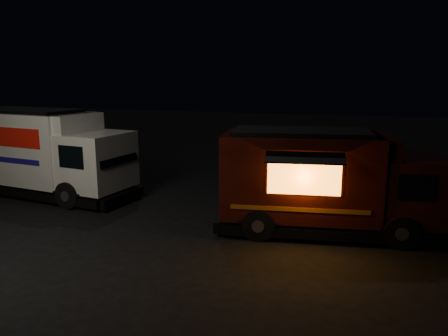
% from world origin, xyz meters
% --- Properties ---
extents(ground, '(80.00, 80.00, 0.00)m').
position_xyz_m(ground, '(0.00, 0.00, 0.00)').
color(ground, black).
rests_on(ground, ground).
extents(white_truck, '(6.91, 3.08, 3.03)m').
position_xyz_m(white_truck, '(-4.74, 2.60, 1.51)').
color(white_truck, white).
rests_on(white_truck, ground).
extents(red_truck, '(6.20, 3.04, 2.77)m').
position_xyz_m(red_truck, '(5.06, 1.74, 1.38)').
color(red_truck, '#3E100B').
rests_on(red_truck, ground).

